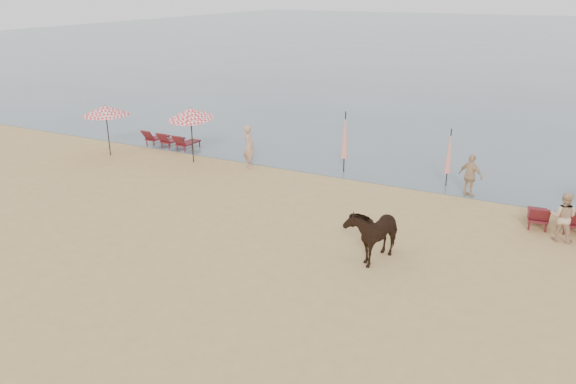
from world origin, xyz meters
name	(u,v)px	position (x,y,z in m)	size (l,w,h in m)	color
ground	(196,296)	(0.00, 0.00, 0.00)	(120.00, 120.00, 0.00)	tan
sea	(525,38)	(0.00, 80.00, 0.00)	(160.00, 140.00, 0.06)	#51606B
lounger_cluster_left	(170,140)	(-9.11, 10.57, 0.37)	(2.53, 1.58, 0.54)	maroon
lounger_cluster_right	(573,220)	(8.14, 8.51, 0.40)	(2.73, 1.77, 0.57)	maroon
umbrella_open_left_a	(105,110)	(-10.67, 8.26, 2.06)	(2.01, 2.01, 2.29)	black
umbrella_open_left_b	(191,113)	(-6.72, 9.13, 2.14)	(1.94, 1.98, 2.47)	black
umbrella_closed_left	(345,135)	(-0.39, 10.80, 1.55)	(0.31, 0.31, 2.53)	black
umbrella_closed_right	(449,151)	(3.73, 10.95, 1.39)	(0.27, 0.27, 2.26)	black
cow	(373,232)	(3.18, 3.98, 0.80)	(0.86, 1.89, 1.59)	black
beachgoer_left	(249,146)	(-4.15, 9.56, 0.92)	(0.67, 0.44, 1.85)	tan
beachgoer_right_a	(563,217)	(7.83, 7.63, 0.77)	(0.75, 0.58, 1.54)	tan
beachgoer_right_b	(470,176)	(4.70, 10.20, 0.79)	(0.93, 0.39, 1.59)	tan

